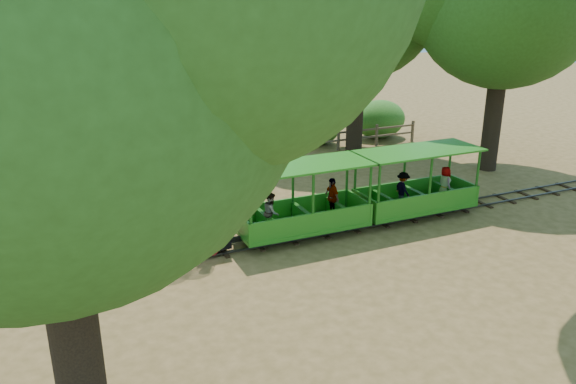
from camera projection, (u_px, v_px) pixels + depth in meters
name	position (u px, v px, depth m)	size (l,w,h in m)	color
ground	(321.00, 233.00, 16.34)	(90.00, 90.00, 0.00)	olive
track	(321.00, 231.00, 16.31)	(22.00, 1.00, 0.10)	#3F3D3A
locomotive	(178.00, 199.00, 14.28)	(2.52, 1.19, 2.89)	black
carriage_front	(302.00, 210.00, 15.84)	(3.93, 1.61, 2.04)	#26791A
carriage_rear	(417.00, 191.00, 17.36)	(3.93, 1.61, 2.04)	#26791A
fence	(232.00, 149.00, 23.04)	(18.10, 0.10, 1.00)	brown
shrub_west	(131.00, 148.00, 22.62)	(2.16, 1.66, 1.49)	#2D6B1E
shrub_mid_w	(219.00, 134.00, 23.98)	(2.81, 2.16, 1.95)	#2D6B1E
shrub_mid_e	(319.00, 131.00, 25.96)	(1.88, 1.44, 1.30)	#2D6B1E
shrub_east	(379.00, 119.00, 27.13)	(2.65, 2.04, 1.83)	#2D6B1E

